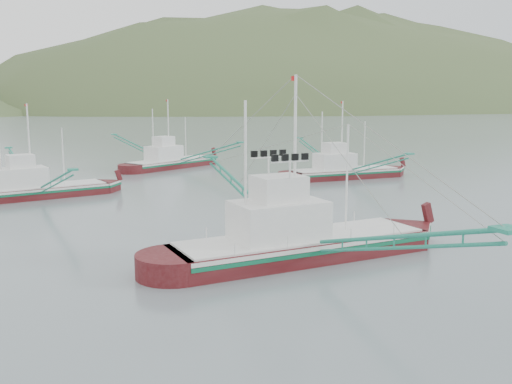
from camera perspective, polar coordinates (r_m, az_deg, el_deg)
name	(u,v)px	position (r m, az deg, el deg)	size (l,w,h in m)	color
ground	(291,252)	(38.62, 3.56, -6.03)	(1200.00, 1200.00, 0.00)	slate
main_boat	(298,231)	(36.73, 4.22, -3.94)	(17.38, 31.09, 12.58)	#470B0E
bg_boat_right	(343,167)	(74.22, 8.69, 2.48)	(14.62, 26.33, 10.65)	#470B0E
bg_boat_left	(35,181)	(63.20, -21.25, 1.06)	(14.75, 25.63, 10.48)	#470B0E
bg_boat_far	(171,153)	(85.24, -8.50, 3.91)	(16.67, 25.06, 10.86)	#470B0E
headland_right	(312,109)	(529.75, 5.64, 8.25)	(684.00, 432.00, 306.00)	#42552C
ridge_distant	(59,108)	(595.09, -19.09, 7.91)	(960.00, 400.00, 240.00)	slate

